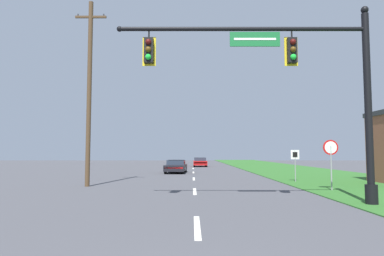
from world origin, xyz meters
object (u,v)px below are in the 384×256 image
(far_car, at_px, (199,162))
(utility_pole_near, at_px, (88,90))
(route_sign_post, at_px, (293,158))
(signal_mast, at_px, (302,83))
(stop_sign, at_px, (329,153))
(car_ahead, at_px, (174,166))

(far_car, distance_m, utility_pole_near, 28.96)
(far_car, bearing_deg, route_sign_post, -77.29)
(signal_mast, distance_m, stop_sign, 6.04)
(signal_mast, xyz_separation_m, far_car, (-3.07, 34.51, -3.89))
(car_ahead, bearing_deg, utility_pole_near, -108.84)
(car_ahead, xyz_separation_m, far_car, (2.61, 14.78, -0.00))
(signal_mast, height_order, far_car, signal_mast)
(signal_mast, relative_size, route_sign_post, 4.72)
(signal_mast, xyz_separation_m, stop_sign, (2.81, 4.65, -2.63))
(utility_pole_near, bearing_deg, car_ahead, 71.16)
(car_ahead, xyz_separation_m, utility_pole_near, (-4.40, -12.89, 4.91))
(signal_mast, distance_m, route_sign_post, 10.46)
(car_ahead, distance_m, utility_pole_near, 14.47)
(car_ahead, bearing_deg, route_sign_post, -50.68)
(signal_mast, distance_m, utility_pole_near, 12.22)
(stop_sign, height_order, utility_pole_near, utility_pole_near)
(signal_mast, height_order, stop_sign, signal_mast)
(far_car, bearing_deg, utility_pole_near, -104.22)
(route_sign_post, bearing_deg, far_car, 102.71)
(far_car, height_order, route_sign_post, route_sign_post)
(car_ahead, height_order, utility_pole_near, utility_pole_near)
(stop_sign, bearing_deg, utility_pole_near, 170.36)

